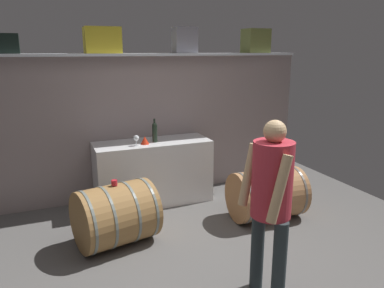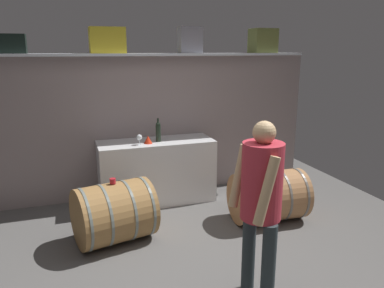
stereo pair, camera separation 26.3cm
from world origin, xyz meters
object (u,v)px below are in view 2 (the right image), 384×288
at_px(winemaker_pouring, 261,195).
at_px(wine_barrel_far, 269,196).
at_px(toolcase_olive, 263,41).
at_px(toolcase_yellow, 107,40).
at_px(wine_barrel_near, 114,213).
at_px(wine_glass, 139,138).
at_px(red_funnel, 148,140).
at_px(toolcase_grey, 190,40).
at_px(wine_bottle_dark, 158,131).
at_px(tasting_cup, 113,181).
at_px(toolcase_black, 10,44).
at_px(work_cabinet, 157,171).

bearing_deg(winemaker_pouring, wine_barrel_far, -40.46).
height_order(toolcase_olive, winemaker_pouring, toolcase_olive).
height_order(toolcase_yellow, wine_barrel_near, toolcase_yellow).
distance_m(toolcase_olive, winemaker_pouring, 3.11).
height_order(wine_glass, red_funnel, wine_glass).
bearing_deg(toolcase_grey, wine_bottle_dark, -150.83).
bearing_deg(toolcase_olive, tasting_cup, -154.08).
distance_m(toolcase_grey, winemaker_pouring, 2.81).
height_order(toolcase_black, wine_glass, toolcase_black).
distance_m(toolcase_olive, wine_barrel_far, 2.27).
bearing_deg(red_funnel, wine_barrel_near, -123.49).
relative_size(toolcase_olive, work_cabinet, 0.22).
height_order(wine_glass, tasting_cup, wine_glass).
bearing_deg(tasting_cup, wine_glass, 61.56).
relative_size(toolcase_yellow, wine_bottle_dark, 1.39).
relative_size(wine_glass, winemaker_pouring, 0.09).
relative_size(wine_bottle_dark, red_funnel, 2.84).
bearing_deg(wine_bottle_dark, toolcase_black, 171.96).
relative_size(wine_bottle_dark, winemaker_pouring, 0.21).
xyz_separation_m(wine_glass, red_funnel, (0.12, 0.04, -0.04)).
bearing_deg(work_cabinet, winemaker_pouring, -82.60).
xyz_separation_m(toolcase_black, toolcase_yellow, (1.12, 0.00, 0.05)).
distance_m(work_cabinet, wine_bottle_dark, 0.57).
relative_size(toolcase_black, work_cabinet, 0.23).
distance_m(toolcase_black, work_cabinet, 2.37).
xyz_separation_m(wine_bottle_dark, wine_barrel_near, (-0.72, -0.92, -0.66)).
distance_m(toolcase_yellow, tasting_cup, 1.86).
height_order(wine_barrel_near, tasting_cup, tasting_cup).
xyz_separation_m(wine_bottle_dark, tasting_cup, (-0.72, -0.92, -0.30)).
height_order(toolcase_black, wine_barrel_near, toolcase_black).
xyz_separation_m(toolcase_olive, wine_glass, (-1.89, -0.33, -1.21)).
bearing_deg(wine_bottle_dark, toolcase_olive, 8.38).
distance_m(toolcase_black, winemaker_pouring, 3.40).
bearing_deg(toolcase_yellow, red_funnel, -35.28).
bearing_deg(toolcase_black, tasting_cup, -50.63).
height_order(work_cabinet, wine_glass, wine_glass).
height_order(work_cabinet, wine_bottle_dark, wine_bottle_dark).
relative_size(toolcase_black, toolcase_olive, 1.04).
height_order(toolcase_grey, toolcase_olive, toolcase_grey).
bearing_deg(wine_glass, wine_barrel_near, -118.59).
bearing_deg(wine_glass, toolcase_black, 166.86).
relative_size(work_cabinet, winemaker_pouring, 1.01).
height_order(toolcase_grey, wine_bottle_dark, toolcase_grey).
relative_size(toolcase_black, toolcase_yellow, 0.82).
relative_size(toolcase_olive, wine_glass, 2.54).
relative_size(toolcase_black, wine_bottle_dark, 1.14).
relative_size(toolcase_grey, work_cabinet, 0.22).
bearing_deg(toolcase_grey, toolcase_black, -175.54).
height_order(toolcase_yellow, red_funnel, toolcase_yellow).
xyz_separation_m(wine_glass, wine_barrel_far, (1.40, -0.89, -0.63)).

